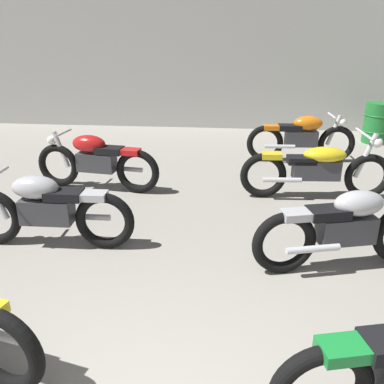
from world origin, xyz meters
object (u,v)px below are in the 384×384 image
(motorcycle_left_row_2, at_px, (96,160))
(motorcycle_right_row_1, at_px, (347,227))
(oil_drum, at_px, (377,123))
(motorcycle_left_row_1, at_px, (46,209))
(motorcycle_right_row_3, at_px, (302,137))
(motorcycle_right_row_2, at_px, (317,168))

(motorcycle_left_row_2, height_order, motorcycle_right_row_1, same)
(oil_drum, bearing_deg, motorcycle_left_row_1, -135.16)
(motorcycle_left_row_2, bearing_deg, motorcycle_right_row_3, 27.80)
(motorcycle_left_row_2, relative_size, motorcycle_right_row_1, 1.02)
(motorcycle_left_row_1, relative_size, motorcycle_left_row_2, 1.00)
(motorcycle_right_row_2, distance_m, motorcycle_right_row_3, 1.78)
(motorcycle_left_row_1, distance_m, motorcycle_right_row_3, 4.85)
(motorcycle_left_row_2, relative_size, motorcycle_right_row_2, 0.91)
(motorcycle_left_row_1, bearing_deg, motorcycle_right_row_3, 46.98)
(motorcycle_left_row_2, height_order, motorcycle_right_row_2, motorcycle_right_row_2)
(motorcycle_left_row_2, height_order, oil_drum, motorcycle_left_row_2)
(motorcycle_left_row_1, relative_size, oil_drum, 2.32)
(motorcycle_right_row_1, xyz_separation_m, motorcycle_right_row_2, (0.04, 1.91, -0.01))
(motorcycle_left_row_2, relative_size, oil_drum, 2.31)
(motorcycle_left_row_1, bearing_deg, oil_drum, 44.84)
(motorcycle_right_row_3, height_order, oil_drum, motorcycle_right_row_3)
(motorcycle_right_row_1, bearing_deg, motorcycle_right_row_3, 88.83)
(motorcycle_right_row_2, bearing_deg, oil_drum, 60.99)
(motorcycle_right_row_3, xyz_separation_m, oil_drum, (1.81, 1.54, -0.03))
(motorcycle_left_row_2, xyz_separation_m, motorcycle_right_row_2, (3.27, -0.04, -0.01))
(motorcycle_right_row_1, bearing_deg, motorcycle_left_row_1, 177.35)
(motorcycle_left_row_2, distance_m, oil_drum, 6.07)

